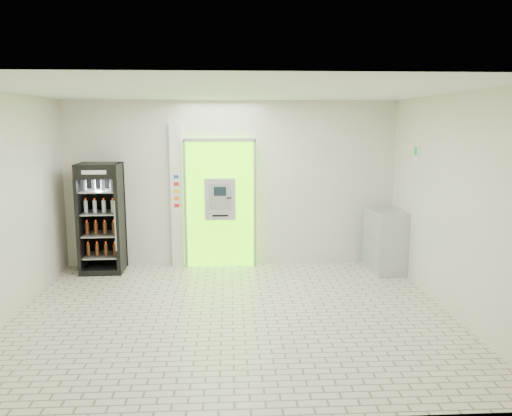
{
  "coord_description": "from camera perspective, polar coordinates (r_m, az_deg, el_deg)",
  "views": [
    {
      "loc": [
        -0.03,
        -6.53,
        2.6
      ],
      "look_at": [
        0.38,
        1.2,
        1.27
      ],
      "focal_mm": 35.0,
      "sensor_mm": 36.0,
      "label": 1
    }
  ],
  "objects": [
    {
      "name": "atm_assembly",
      "position": [
        9.05,
        -4.11,
        0.61
      ],
      "size": [
        1.3,
        0.24,
        2.33
      ],
      "color": "#60FE00",
      "rests_on": "ground"
    },
    {
      "name": "exit_sign",
      "position": [
        8.49,
        17.85,
        6.03
      ],
      "size": [
        0.02,
        0.22,
        0.26
      ],
      "color": "white",
      "rests_on": "room_shell"
    },
    {
      "name": "pillar",
      "position": [
        9.12,
        -9.02,
        1.4
      ],
      "size": [
        0.22,
        0.11,
        2.6
      ],
      "color": "silver",
      "rests_on": "ground"
    },
    {
      "name": "beverage_cooler",
      "position": [
        9.14,
        -17.22,
        -1.31
      ],
      "size": [
        0.74,
        0.69,
        1.91
      ],
      "rotation": [
        0.0,
        0.0,
        0.03
      ],
      "color": "black",
      "rests_on": "ground"
    },
    {
      "name": "steel_cabinet",
      "position": [
        9.09,
        14.62,
        -3.65
      ],
      "size": [
        0.61,
        0.86,
        1.09
      ],
      "rotation": [
        0.0,
        0.0,
        0.08
      ],
      "color": "#AFB2B7",
      "rests_on": "ground"
    },
    {
      "name": "ground",
      "position": [
        7.02,
        -2.67,
        -12.02
      ],
      "size": [
        6.0,
        6.0,
        0.0
      ],
      "primitive_type": "plane",
      "color": "beige",
      "rests_on": "ground"
    },
    {
      "name": "room_shell",
      "position": [
        6.57,
        -2.8,
        3.08
      ],
      "size": [
        6.0,
        6.0,
        6.0
      ],
      "color": "silver",
      "rests_on": "ground"
    }
  ]
}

